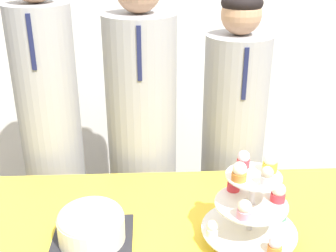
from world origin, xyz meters
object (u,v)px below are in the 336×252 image
student_0 (53,142)px  student_1 (143,148)px  student_2 (232,156)px  cupcake_stand (252,203)px  round_cake (91,225)px

student_0 → student_1: 0.42m
student_1 → student_2: bearing=-0.0°
cupcake_stand → student_0: bearing=137.8°
round_cake → student_1: bearing=76.7°
cupcake_stand → student_0: (-0.77, 0.70, -0.11)m
cupcake_stand → round_cake: bearing=177.4°
cupcake_stand → student_1: (-0.35, 0.70, -0.15)m
round_cake → student_0: bearing=111.1°
round_cake → cupcake_stand: cupcake_stand is taller
round_cake → student_0: size_ratio=0.16×
cupcake_stand → student_0: student_0 is taller
cupcake_stand → student_2: size_ratio=0.22×
round_cake → cupcake_stand: 0.51m
student_1 → student_2: size_ratio=1.08×
round_cake → student_2: student_2 is taller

